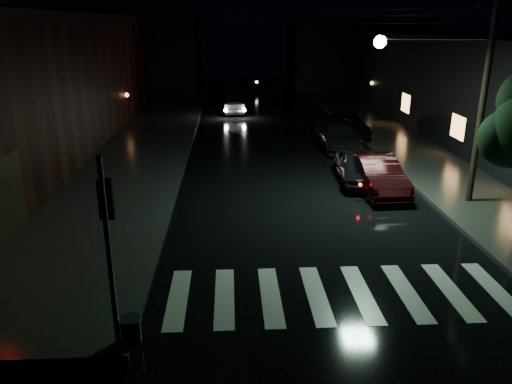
{
  "coord_description": "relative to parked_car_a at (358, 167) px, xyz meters",
  "views": [
    {
      "loc": [
        0.21,
        -10.87,
        6.78
      ],
      "look_at": [
        1.02,
        4.21,
        1.6
      ],
      "focal_mm": 35.0,
      "sensor_mm": 36.0,
      "label": 1
    }
  ],
  "objects": [
    {
      "name": "sidewalk_right",
      "position": [
        4.2,
        4.07,
        -0.65
      ],
      "size": [
        4.0,
        44.0,
        0.15
      ],
      "primitive_type": "cube",
      "color": "#282826",
      "rests_on": "ground"
    },
    {
      "name": "parked_car_d",
      "position": [
        1.59,
        9.05,
        -0.02
      ],
      "size": [
        2.63,
        5.24,
        1.42
      ],
      "primitive_type": "imported",
      "rotation": [
        0.0,
        0.0,
        -0.05
      ],
      "color": "black",
      "rests_on": "ground"
    },
    {
      "name": "utility_pole",
      "position": [
        3.03,
        -2.93,
        3.87
      ],
      "size": [
        4.92,
        0.44,
        8.0
      ],
      "color": "black",
      "rests_on": "ground"
    },
    {
      "name": "building_far_right",
      "position": [
        8.2,
        35.07,
        2.77
      ],
      "size": [
        14.0,
        10.0,
        7.0
      ],
      "primitive_type": "cube",
      "color": "black",
      "rests_on": "ground"
    },
    {
      "name": "parked_car_b",
      "position": [
        0.49,
        -1.21,
        0.02
      ],
      "size": [
        1.75,
        4.59,
        1.49
      ],
      "primitive_type": "imported",
      "rotation": [
        0.0,
        0.0,
        0.04
      ],
      "color": "black",
      "rests_on": "ground"
    },
    {
      "name": "crosswalk",
      "position": [
        -2.8,
        -9.43,
        -0.72
      ],
      "size": [
        9.0,
        3.0,
        0.01
      ],
      "primitive_type": "cube",
      "color": "beige",
      "rests_on": "ground"
    },
    {
      "name": "building_far_left",
      "position": [
        -15.8,
        35.07,
        3.27
      ],
      "size": [
        14.0,
        10.0,
        8.0
      ],
      "primitive_type": "cube",
      "color": "black",
      "rests_on": "ground"
    },
    {
      "name": "parked_car_a",
      "position": [
        0.0,
        0.0,
        0.0
      ],
      "size": [
        2.05,
        4.4,
        1.46
      ],
      "primitive_type": "imported",
      "rotation": [
        0.0,
        0.0,
        -0.08
      ],
      "color": "black",
      "rests_on": "ground"
    },
    {
      "name": "signal_pole_corner",
      "position": [
        -7.94,
        -11.38,
        0.81
      ],
      "size": [
        0.68,
        0.61,
        4.2
      ],
      "color": "slate",
      "rests_on": "ground"
    },
    {
      "name": "oncoming_car",
      "position": [
        -5.25,
        18.09,
        -0.01
      ],
      "size": [
        1.65,
        4.42,
        1.44
      ],
      "primitive_type": "imported",
      "rotation": [
        0.0,
        0.0,
        3.17
      ],
      "color": "black",
      "rests_on": "ground"
    },
    {
      "name": "ground",
      "position": [
        -5.8,
        -9.93,
        -0.73
      ],
      "size": [
        120.0,
        120.0,
        0.0
      ],
      "primitive_type": "plane",
      "color": "black",
      "rests_on": "ground"
    },
    {
      "name": "parked_car_c",
      "position": [
        0.39,
        6.25,
        -0.01
      ],
      "size": [
        2.13,
        5.01,
        1.44
      ],
      "primitive_type": "imported",
      "rotation": [
        0.0,
        0.0,
        0.02
      ],
      "color": "black",
      "rests_on": "ground"
    },
    {
      "name": "sidewalk_left",
      "position": [
        -10.8,
        4.07,
        -0.65
      ],
      "size": [
        6.0,
        44.0,
        0.15
      ],
      "primitive_type": "cube",
      "color": "#282826",
      "rests_on": "ground"
    }
  ]
}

